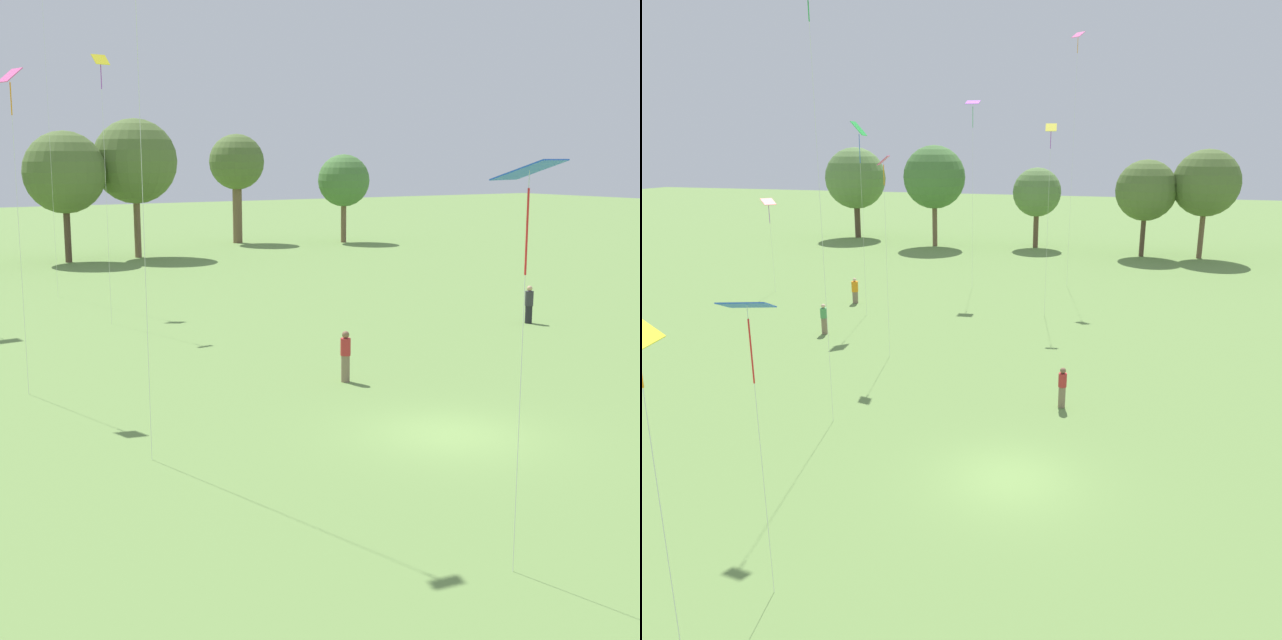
# 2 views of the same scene
# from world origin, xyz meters

# --- Properties ---
(ground_plane) EXTENTS (240.00, 240.00, 0.00)m
(ground_plane) POSITION_xyz_m (0.00, 0.00, 0.00)
(ground_plane) COLOR #6B8E47
(tree_3) EXTENTS (5.70, 5.70, 9.12)m
(tree_3) POSITION_xyz_m (2.85, 44.87, 6.24)
(tree_3) COLOR brown
(tree_3) RESTS_ON ground_plane
(tree_4) EXTENTS (6.13, 6.13, 10.07)m
(tree_4) POSITION_xyz_m (8.14, 45.32, 6.99)
(tree_4) COLOR brown
(tree_4) RESTS_ON ground_plane
(tree_5) EXTENTS (4.70, 4.70, 9.26)m
(tree_5) POSITION_xyz_m (19.53, 51.74, 6.78)
(tree_5) COLOR brown
(tree_5) RESTS_ON ground_plane
(tree_6) EXTENTS (4.45, 4.45, 7.56)m
(tree_6) POSITION_xyz_m (27.56, 47.30, 5.30)
(tree_6) COLOR brown
(tree_6) RESTS_ON ground_plane
(person_1) EXTENTS (0.40, 0.40, 1.68)m
(person_1) POSITION_xyz_m (13.49, 10.73, 0.84)
(person_1) COLOR #232328
(person_1) RESTS_ON ground_plane
(person_6) EXTENTS (0.43, 0.43, 1.70)m
(person_6) POSITION_xyz_m (0.76, 6.19, 0.86)
(person_6) COLOR #847056
(person_6) RESTS_ON ground_plane
(kite_2) EXTENTS (1.25, 1.22, 7.23)m
(kite_2) POSITION_xyz_m (-4.19, -6.78, 6.85)
(kite_2) COLOR blue
(kite_2) RESTS_ON ground_plane
(kite_7) EXTENTS (0.70, 0.57, 11.55)m
(kite_7) POSITION_xyz_m (-2.37, 20.31, 10.53)
(kite_7) COLOR yellow
(kite_7) RESTS_ON ground_plane
(kite_8) EXTENTS (0.67, 0.77, 9.84)m
(kite_8) POSITION_xyz_m (-8.50, 10.06, 9.05)
(kite_8) COLOR #E54C99
(kite_8) RESTS_ON ground_plane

